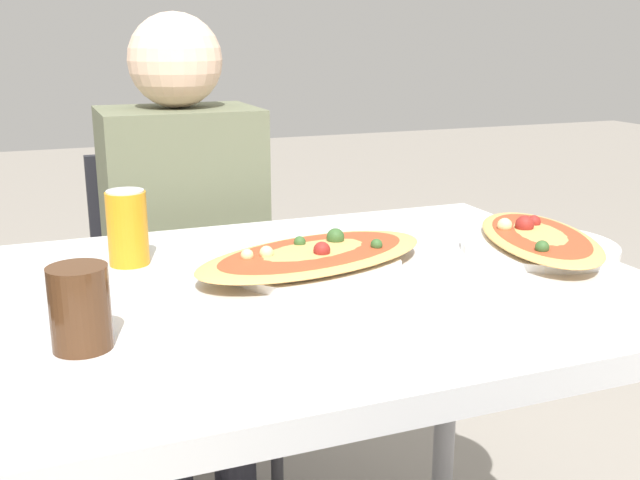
# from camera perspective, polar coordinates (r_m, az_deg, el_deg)

# --- Properties ---
(dining_table) EXTENTS (1.00, 0.79, 0.76)m
(dining_table) POSITION_cam_1_polar(r_m,az_deg,el_deg) (1.20, 0.09, -7.22)
(dining_table) COLOR silver
(dining_table) RESTS_ON ground_plane
(chair_far_seated) EXTENTS (0.40, 0.40, 0.85)m
(chair_far_seated) POSITION_cam_1_polar(r_m,az_deg,el_deg) (1.89, -10.63, -4.70)
(chair_far_seated) COLOR black
(chair_far_seated) RESTS_ON ground_plane
(person_seated) EXTENTS (0.34, 0.28, 1.18)m
(person_seated) POSITION_cam_1_polar(r_m,az_deg,el_deg) (1.72, -10.25, 0.50)
(person_seated) COLOR #2D2D38
(person_seated) RESTS_ON ground_plane
(pizza_main) EXTENTS (0.46, 0.31, 0.05)m
(pizza_main) POSITION_cam_1_polar(r_m,az_deg,el_deg) (1.21, -0.48, -1.35)
(pizza_main) COLOR white
(pizza_main) RESTS_ON dining_table
(soda_can) EXTENTS (0.07, 0.07, 0.12)m
(soda_can) POSITION_cam_1_polar(r_m,az_deg,el_deg) (1.27, -14.46, 0.91)
(soda_can) COLOR orange
(soda_can) RESTS_ON dining_table
(drink_glass) EXTENTS (0.07, 0.07, 0.10)m
(drink_glass) POSITION_cam_1_polar(r_m,az_deg,el_deg) (0.95, -17.82, -4.95)
(drink_glass) COLOR #4C2D19
(drink_glass) RESTS_ON dining_table
(pizza_second) EXTENTS (0.29, 0.41, 0.06)m
(pizza_second) POSITION_cam_1_polar(r_m,az_deg,el_deg) (1.37, 16.33, -0.02)
(pizza_second) COLOR white
(pizza_second) RESTS_ON dining_table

